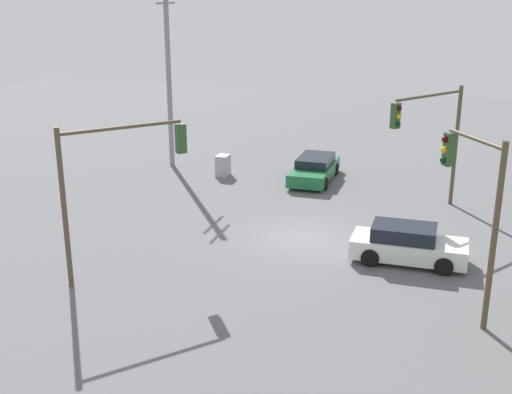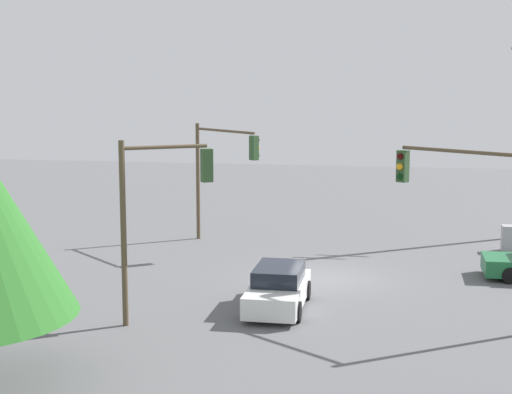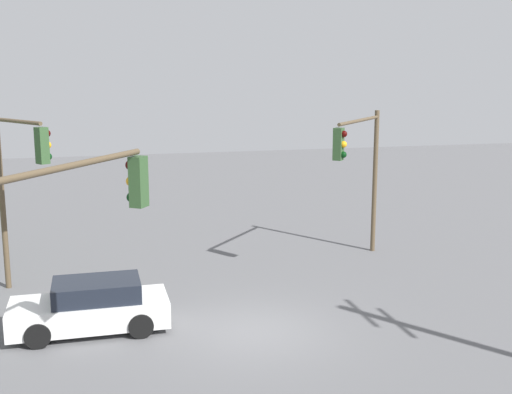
{
  "view_description": "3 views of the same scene",
  "coord_description": "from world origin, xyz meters",
  "px_view_note": "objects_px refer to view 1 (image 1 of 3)",
  "views": [
    {
      "loc": [
        23.95,
        5.5,
        9.69
      ],
      "look_at": [
        2.44,
        -1.22,
        2.4
      ],
      "focal_mm": 45.0,
      "sensor_mm": 36.0,
      "label": 1
    },
    {
      "loc": [
        -2.61,
        29.31,
        7.56
      ],
      "look_at": [
        2.86,
        -0.9,
        2.96
      ],
      "focal_mm": 55.0,
      "sensor_mm": 36.0,
      "label": 2
    },
    {
      "loc": [
        -15.95,
        4.1,
        6.93
      ],
      "look_at": [
        2.29,
        -0.63,
        3.28
      ],
      "focal_mm": 45.0,
      "sensor_mm": 36.0,
      "label": 3
    }
  ],
  "objects_px": {
    "sedan_white": "(407,245)",
    "traffic_signal_cross": "(116,170)",
    "sedan_green": "(315,169)",
    "electrical_cabinet": "(223,166)",
    "traffic_signal_main": "(474,193)",
    "traffic_signal_aux": "(432,128)"
  },
  "relations": [
    {
      "from": "traffic_signal_aux",
      "to": "traffic_signal_cross",
      "type": "bearing_deg",
      "value": -9.58
    },
    {
      "from": "traffic_signal_main",
      "to": "sedan_green",
      "type": "bearing_deg",
      "value": -2.67
    },
    {
      "from": "sedan_white",
      "to": "traffic_signal_cross",
      "type": "bearing_deg",
      "value": -66.89
    },
    {
      "from": "traffic_signal_main",
      "to": "traffic_signal_aux",
      "type": "relative_size",
      "value": 1.03
    },
    {
      "from": "sedan_green",
      "to": "traffic_signal_cross",
      "type": "bearing_deg",
      "value": 73.83
    },
    {
      "from": "sedan_green",
      "to": "sedan_white",
      "type": "bearing_deg",
      "value": 120.41
    },
    {
      "from": "traffic_signal_cross",
      "to": "traffic_signal_aux",
      "type": "relative_size",
      "value": 0.99
    },
    {
      "from": "sedan_white",
      "to": "electrical_cabinet",
      "type": "distance_m",
      "value": 13.8
    },
    {
      "from": "sedan_green",
      "to": "traffic_signal_cross",
      "type": "relative_size",
      "value": 0.86
    },
    {
      "from": "traffic_signal_main",
      "to": "traffic_signal_cross",
      "type": "xyz_separation_m",
      "value": [
        0.66,
        -11.61,
        -0.05
      ]
    },
    {
      "from": "traffic_signal_main",
      "to": "electrical_cabinet",
      "type": "bearing_deg",
      "value": 12.54
    },
    {
      "from": "sedan_white",
      "to": "sedan_green",
      "type": "relative_size",
      "value": 0.89
    },
    {
      "from": "traffic_signal_aux",
      "to": "sedan_green",
      "type": "bearing_deg",
      "value": -86.11
    },
    {
      "from": "traffic_signal_main",
      "to": "electrical_cabinet",
      "type": "distance_m",
      "value": 17.91
    },
    {
      "from": "traffic_signal_cross",
      "to": "electrical_cabinet",
      "type": "relative_size",
      "value": 4.78
    },
    {
      "from": "sedan_white",
      "to": "electrical_cabinet",
      "type": "relative_size",
      "value": 3.63
    },
    {
      "from": "traffic_signal_cross",
      "to": "electrical_cabinet",
      "type": "distance_m",
      "value": 13.42
    },
    {
      "from": "traffic_signal_main",
      "to": "traffic_signal_cross",
      "type": "bearing_deg",
      "value": 60.24
    },
    {
      "from": "traffic_signal_aux",
      "to": "traffic_signal_main",
      "type": "bearing_deg",
      "value": 44.97
    },
    {
      "from": "traffic_signal_cross",
      "to": "electrical_cabinet",
      "type": "height_order",
      "value": "traffic_signal_cross"
    },
    {
      "from": "traffic_signal_cross",
      "to": "traffic_signal_aux",
      "type": "bearing_deg",
      "value": -3.16
    },
    {
      "from": "sedan_green",
      "to": "traffic_signal_cross",
      "type": "height_order",
      "value": "traffic_signal_cross"
    }
  ]
}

